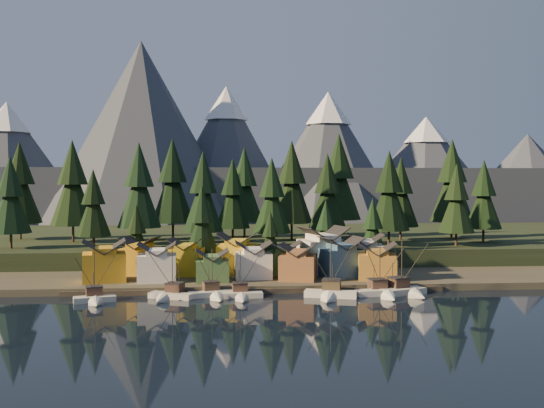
{
  "coord_description": "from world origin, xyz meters",
  "views": [
    {
      "loc": [
        -6.8,
        -110.44,
        23.11
      ],
      "look_at": [
        4.6,
        30.0,
        18.19
      ],
      "focal_mm": 40.0,
      "sensor_mm": 36.0,
      "label": 1
    }
  ],
  "objects": [
    {
      "name": "tree_hill_10",
      "position": [
        30.0,
        80.0,
        24.01
      ],
      "size": [
        14.14,
        14.14,
        32.93
      ],
      "color": "#332319",
      "rests_on": "hillside"
    },
    {
      "name": "house_front_6",
      "position": [
        27.56,
        22.26,
        5.84
      ],
      "size": [
        9.5,
        9.13,
        8.25
      ],
      "rotation": [
        0.0,
        0.0,
        -0.18
      ],
      "color": "#B47B2E",
      "rests_on": "shore_strip"
    },
    {
      "name": "tree_hill_12",
      "position": [
        46.0,
        66.0,
        19.56
      ],
      "size": [
        10.65,
        10.65,
        24.8
      ],
      "color": "#332319",
      "rests_on": "hillside"
    },
    {
      "name": "house_front_0",
      "position": [
        -32.86,
        24.4,
        6.28
      ],
      "size": [
        10.59,
        10.2,
        9.09
      ],
      "rotation": [
        0.0,
        0.0,
        0.2
      ],
      "color": "gold",
      "rests_on": "shore_strip"
    },
    {
      "name": "house_front_3",
      "position": [
        0.02,
        26.16,
        5.86
      ],
      "size": [
        8.26,
        7.88,
        8.31
      ],
      "rotation": [
        0.0,
        0.0,
        0.01
      ],
      "color": "white",
      "rests_on": "shore_strip"
    },
    {
      "name": "tree_hill_14",
      "position": [
        64.0,
        72.0,
        22.84
      ],
      "size": [
        13.22,
        13.22,
        30.8
      ],
      "color": "#332319",
      "rests_on": "hillside"
    },
    {
      "name": "boat_5",
      "position": [
        25.62,
        9.75,
        2.21
      ],
      "size": [
        10.79,
        11.55,
        11.83
      ],
      "rotation": [
        0.0,
        0.0,
        0.11
      ],
      "color": "white",
      "rests_on": "ground"
    },
    {
      "name": "tree_hill_5",
      "position": [
        -12.0,
        50.0,
        20.03
      ],
      "size": [
        11.02,
        11.02,
        25.67
      ],
      "color": "#332319",
      "rests_on": "hillside"
    },
    {
      "name": "tree_hill_16",
      "position": [
        -68.0,
        78.0,
        22.25
      ],
      "size": [
        12.76,
        12.76,
        29.72
      ],
      "color": "#332319",
      "rests_on": "hillside"
    },
    {
      "name": "house_front_1",
      "position": [
        -21.27,
        23.39,
        5.96
      ],
      "size": [
        8.67,
        8.36,
        8.49
      ],
      "rotation": [
        0.0,
        0.0,
        0.06
      ],
      "color": "white",
      "rests_on": "shore_strip"
    },
    {
      "name": "boat_0",
      "position": [
        -31.48,
        7.9,
        2.17
      ],
      "size": [
        8.6,
        9.18,
        10.72
      ],
      "rotation": [
        0.0,
        0.0,
        0.27
      ],
      "color": "beige",
      "rests_on": "ground"
    },
    {
      "name": "tree_shore_1",
      "position": [
        -12.0,
        40.0,
        13.02
      ],
      "size": [
        9.05,
        9.05,
        21.08
      ],
      "color": "#332319",
      "rests_on": "shore_strip"
    },
    {
      "name": "ground",
      "position": [
        0.0,
        0.0,
        0.0
      ],
      "size": [
        500.0,
        500.0,
        0.0
      ],
      "primitive_type": "plane",
      "color": "black",
      "rests_on": "ground"
    },
    {
      "name": "tree_hill_13",
      "position": [
        56.0,
        48.0,
        18.21
      ],
      "size": [
        9.59,
        9.59,
        22.33
      ],
      "color": "#332319",
      "rests_on": "hillside"
    },
    {
      "name": "tree_hill_3",
      "position": [
        -30.0,
        60.0,
        21.59
      ],
      "size": [
        12.24,
        12.24,
        28.51
      ],
      "color": "#332319",
      "rests_on": "hillside"
    },
    {
      "name": "boat_1",
      "position": [
        -17.56,
        10.15,
        2.12
      ],
      "size": [
        9.63,
        10.12,
        10.99
      ],
      "rotation": [
        0.0,
        0.0,
        -0.38
      ],
      "color": "beige",
      "rests_on": "ground"
    },
    {
      "name": "tree_shore_4",
      "position": [
        31.0,
        40.0,
        11.26
      ],
      "size": [
        7.67,
        7.67,
        17.86
      ],
      "color": "#332319",
      "rests_on": "shore_strip"
    },
    {
      "name": "mountain_ridge",
      "position": [
        -4.2,
        213.59,
        26.06
      ],
      "size": [
        560.0,
        190.0,
        90.0
      ],
      "color": "#494E5E",
      "rests_on": "ground"
    },
    {
      "name": "shore_strip",
      "position": [
        0.0,
        40.0,
        0.75
      ],
      "size": [
        400.0,
        50.0,
        1.5
      ],
      "primitive_type": "cube",
      "color": "#3B382B",
      "rests_on": "ground"
    },
    {
      "name": "house_back_5",
      "position": [
        27.56,
        32.89,
        6.37
      ],
      "size": [
        9.32,
        9.41,
        9.28
      ],
      "rotation": [
        0.0,
        0.0,
        -0.14
      ],
      "color": "silver",
      "rests_on": "shore_strip"
    },
    {
      "name": "tree_hill_11",
      "position": [
        38.0,
        50.0,
        20.16
      ],
      "size": [
        11.12,
        11.12,
        25.91
      ],
      "color": "#332319",
      "rests_on": "hillside"
    },
    {
      "name": "house_back_1",
      "position": [
        -15.46,
        31.85,
        6.03
      ],
      "size": [
        8.63,
        8.72,
        8.63
      ],
      "rotation": [
        0.0,
        0.0,
        -0.13
      ],
      "color": "gold",
      "rests_on": "shore_strip"
    },
    {
      "name": "boat_6",
      "position": [
        30.8,
        10.52,
        2.53
      ],
      "size": [
        10.35,
        11.0,
        12.65
      ],
      "rotation": [
        0.0,
        0.0,
        0.36
      ],
      "color": "beige",
      "rests_on": "ground"
    },
    {
      "name": "tree_hill_1",
      "position": [
        -50.0,
        68.0,
        22.19
      ],
      "size": [
        12.71,
        12.71,
        29.62
      ],
      "color": "#332319",
      "rests_on": "hillside"
    },
    {
      "name": "house_front_5",
      "position": [
        20.08,
        26.15,
        6.33
      ],
      "size": [
        10.36,
        9.76,
        9.2
      ],
      "rotation": [
        0.0,
        0.0,
        0.23
      ],
      "color": "#315376",
      "rests_on": "shore_strip"
    },
    {
      "name": "boat_4",
      "position": [
        14.55,
        8.76,
        2.4
      ],
      "size": [
        11.25,
        11.8,
        12.6
      ],
      "rotation": [
        0.0,
        0.0,
        -0.28
      ],
      "color": "white",
      "rests_on": "ground"
    },
    {
      "name": "tree_shore_0",
      "position": [
        -28.0,
        40.0,
        10.48
      ],
      "size": [
        7.06,
        7.06,
        16.44
      ],
      "color": "#332319",
      "rests_on": "shore_strip"
    },
    {
      "name": "boat_3",
      "position": [
        -3.27,
        9.86,
        1.96
      ],
      "size": [
        9.23,
        9.97,
        10.43
      ],
      "rotation": [
        0.0,
        0.0,
        0.05
      ],
      "color": "beige",
      "rests_on": "ground"
    },
    {
      "name": "tree_hill_6",
      "position": [
        -4.0,
        65.0,
        19.29
      ],
      "size": [
        10.44,
        10.44,
        24.31
      ],
      "color": "#332319",
      "rests_on": "hillside"
    },
    {
      "name": "tree_hill_4",
      "position": [
        -22.0,
        75.0,
        22.82
      ],
      "size": [
        13.21,
        13.21,
        30.77
      ],
      "color": "#332319",
      "rests_on": "hillside"
    },
    {
      "name": "house_back_4",
      "position": [
        17.12,
        33.17,
        7.31
      ],
      "size": [
        12.22,
        11.93,
        11.06
      ],
      "rotation": [
        0.0,
        0.0,
        0.25
      ],
      "color": "beige",
      "rests_on": "shore_strip"
    },
    {
      "name": "tree_hill_8",
      "position": [
        14.0,
        72.0,
        22.45
      ],
      "size": [
        12.92,
        12.92,
        30.09
      ],
      "color": "#332319",
      "rests_on": "hillside"
    },
    {
      "name": "house_front_2",
      "position": [
        -9.22,
        22.54,
        5.16
      ],
      "size": [
        7.43,
        7.49,
        6.97
      ],
      "rotation": [
        0.0,
        0.0,
        0.04
      ],
      "color": "#496F3C",
      "rests_on": "shore_strip"
    },
    {
      "name": "tree_hill_2",
      "position": [
        -40.0,
        48.0,
        17.33
      ],
      "size": [
        8.9,
        8.9,
        20.73
      ],
      "color": "#332319",
      "rests_on": "hillside"
    },
    {
      "name": "house_back_3",
      "position": [
        7.49,
        30.39,
        5.67
      ],
      "size": [
        8.08,
        7.26,
        7.93
      ],
      "rotation": [
        0.0,
        0.0,
        -0.04
      ],
      "color": "#447D45",
      "rests_on": "shore_strip"
    },
    {
      "name": "dock",
      "position": [
        0.0,
        16.5,
        0.5
      ],
      "size": [
        80.0,
        4.0,
        1.0
      ],
      "primitive_type": "cube",
      "color": "#42392F",
      "rests_on": "ground"
    },
    {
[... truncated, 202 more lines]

